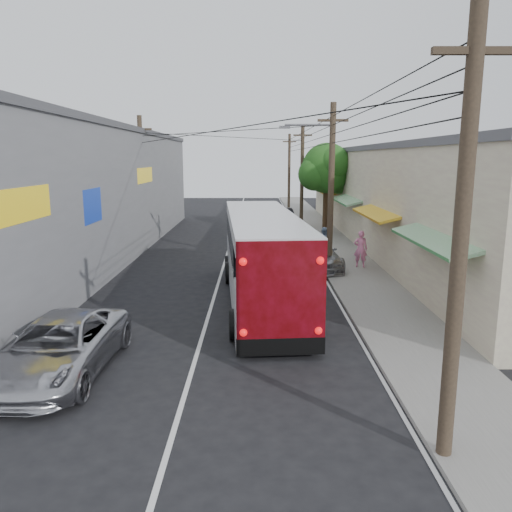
{
  "coord_description": "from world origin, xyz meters",
  "views": [
    {
      "loc": [
        1.7,
        -10.42,
        5.52
      ],
      "look_at": [
        1.69,
        8.01,
        1.89
      ],
      "focal_mm": 35.0,
      "sensor_mm": 36.0,
      "label": 1
    }
  ],
  "objects": [
    {
      "name": "pedestrian_near",
      "position": [
        6.94,
        14.17,
        1.04
      ],
      "size": [
        0.77,
        0.6,
        1.85
      ],
      "primitive_type": "imported",
      "rotation": [
        0.0,
        0.0,
        2.88
      ],
      "color": "pink",
      "rests_on": "sidewalk"
    },
    {
      "name": "parked_car_mid",
      "position": [
        3.8,
        23.38,
        0.79
      ],
      "size": [
        2.13,
        4.71,
        1.57
      ],
      "primitive_type": "imported",
      "rotation": [
        0.0,
        0.0,
        -0.06
      ],
      "color": "#2A2A2F",
      "rests_on": "ground"
    },
    {
      "name": "parked_car_far",
      "position": [
        3.8,
        29.33,
        0.78
      ],
      "size": [
        2.24,
        4.91,
        1.56
      ],
      "primitive_type": "imported",
      "rotation": [
        0.0,
        0.0,
        0.13
      ],
      "color": "black",
      "rests_on": "ground"
    },
    {
      "name": "building_right",
      "position": [
        10.99,
        22.0,
        3.15
      ],
      "size": [
        7.09,
        40.0,
        6.25
      ],
      "color": "beige",
      "rests_on": "ground"
    },
    {
      "name": "street_tree",
      "position": [
        6.87,
        26.02,
        4.67
      ],
      "size": [
        4.4,
        4.0,
        6.6
      ],
      "color": "#3F2B19",
      "rests_on": "ground"
    },
    {
      "name": "sidewalk",
      "position": [
        6.5,
        20.0,
        0.06
      ],
      "size": [
        3.0,
        80.0,
        0.12
      ],
      "primitive_type": "cube",
      "color": "slate",
      "rests_on": "ground"
    },
    {
      "name": "utility_poles",
      "position": [
        3.13,
        20.33,
        4.13
      ],
      "size": [
        11.8,
        45.28,
        8.0
      ],
      "color": "#473828",
      "rests_on": "ground"
    },
    {
      "name": "parked_suv",
      "position": [
        4.6,
        14.41,
        0.77
      ],
      "size": [
        2.81,
        5.51,
        1.53
      ],
      "primitive_type": "imported",
      "rotation": [
        0.0,
        0.0,
        0.13
      ],
      "color": "gray",
      "rests_on": "ground"
    },
    {
      "name": "pedestrian_far",
      "position": [
        5.4,
        16.4,
        0.98
      ],
      "size": [
        1.03,
        0.95,
        1.72
      ],
      "primitive_type": "imported",
      "rotation": [
        0.0,
        0.0,
        2.7
      ],
      "color": "#86A0C3",
      "rests_on": "sidewalk"
    },
    {
      "name": "building_left",
      "position": [
        -8.5,
        18.0,
        3.65
      ],
      "size": [
        7.2,
        36.0,
        7.25
      ],
      "color": "gray",
      "rests_on": "ground"
    },
    {
      "name": "jeepney",
      "position": [
        -3.36,
        1.71,
        0.74
      ],
      "size": [
        2.64,
        5.41,
        1.48
      ],
      "primitive_type": "imported",
      "rotation": [
        0.0,
        0.0,
        -0.03
      ],
      "color": "#BBBBC2",
      "rests_on": "ground"
    },
    {
      "name": "coach_bus",
      "position": [
        1.92,
        8.5,
        1.78
      ],
      "size": [
        3.46,
        12.06,
        3.43
      ],
      "rotation": [
        0.0,
        0.0,
        0.08
      ],
      "color": "silver",
      "rests_on": "ground"
    },
    {
      "name": "ground",
      "position": [
        0.0,
        0.0,
        0.0
      ],
      "size": [
        120.0,
        120.0,
        0.0
      ],
      "primitive_type": "plane",
      "color": "black",
      "rests_on": "ground"
    }
  ]
}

